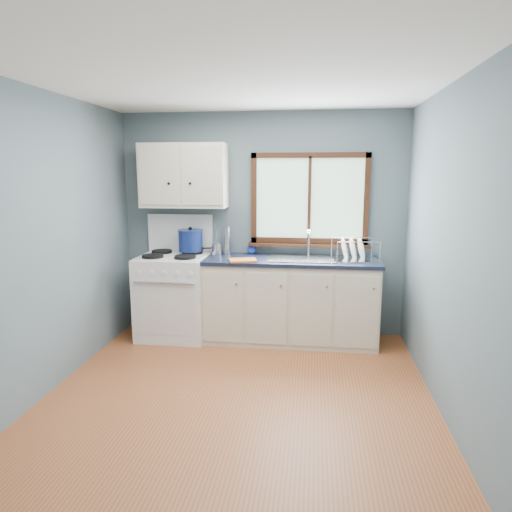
# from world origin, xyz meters

# --- Properties ---
(floor) EXTENTS (3.20, 3.60, 0.02)m
(floor) POSITION_xyz_m (0.00, 0.00, -0.01)
(floor) COLOR #A3572E
(floor) RESTS_ON ground
(ceiling) EXTENTS (3.20, 3.60, 0.02)m
(ceiling) POSITION_xyz_m (0.00, 0.00, 2.51)
(ceiling) COLOR white
(ceiling) RESTS_ON wall_back
(wall_back) EXTENTS (3.20, 0.02, 2.50)m
(wall_back) POSITION_xyz_m (0.00, 1.81, 1.25)
(wall_back) COLOR slate
(wall_back) RESTS_ON ground
(wall_front) EXTENTS (3.20, 0.02, 2.50)m
(wall_front) POSITION_xyz_m (0.00, -1.81, 1.25)
(wall_front) COLOR slate
(wall_front) RESTS_ON ground
(wall_left) EXTENTS (0.02, 3.60, 2.50)m
(wall_left) POSITION_xyz_m (-1.61, 0.00, 1.25)
(wall_left) COLOR slate
(wall_left) RESTS_ON ground
(wall_right) EXTENTS (0.02, 3.60, 2.50)m
(wall_right) POSITION_xyz_m (1.61, 0.00, 1.25)
(wall_right) COLOR slate
(wall_right) RESTS_ON ground
(gas_range) EXTENTS (0.76, 0.69, 1.36)m
(gas_range) POSITION_xyz_m (-0.95, 1.47, 0.49)
(gas_range) COLOR white
(gas_range) RESTS_ON floor
(base_cabinets) EXTENTS (1.85, 0.60, 0.88)m
(base_cabinets) POSITION_xyz_m (0.36, 1.49, 0.41)
(base_cabinets) COLOR beige
(base_cabinets) RESTS_ON floor
(countertop) EXTENTS (1.89, 0.64, 0.04)m
(countertop) POSITION_xyz_m (0.36, 1.49, 0.90)
(countertop) COLOR black
(countertop) RESTS_ON base_cabinets
(sink) EXTENTS (0.84, 0.46, 0.44)m
(sink) POSITION_xyz_m (0.54, 1.49, 0.86)
(sink) COLOR silver
(sink) RESTS_ON countertop
(window) EXTENTS (1.36, 0.10, 1.03)m
(window) POSITION_xyz_m (0.54, 1.77, 1.48)
(window) COLOR #9EC6A8
(window) RESTS_ON wall_back
(upper_cabinets) EXTENTS (0.95, 0.35, 0.70)m
(upper_cabinets) POSITION_xyz_m (-0.85, 1.63, 1.80)
(upper_cabinets) COLOR beige
(upper_cabinets) RESTS_ON wall_back
(skillet) EXTENTS (0.36, 0.30, 0.04)m
(skillet) POSITION_xyz_m (-0.76, 1.63, 0.98)
(skillet) COLOR black
(skillet) RESTS_ON gas_range
(stockpot) EXTENTS (0.31, 0.31, 0.28)m
(stockpot) POSITION_xyz_m (-0.79, 1.61, 1.08)
(stockpot) COLOR navy
(stockpot) RESTS_ON gas_range
(utensil_crock) EXTENTS (0.11, 0.11, 0.34)m
(utensil_crock) POSITION_xyz_m (-0.49, 1.62, 0.99)
(utensil_crock) COLOR silver
(utensil_crock) RESTS_ON countertop
(thermos) EXTENTS (0.07, 0.07, 0.32)m
(thermos) POSITION_xyz_m (-0.38, 1.67, 1.08)
(thermos) COLOR silver
(thermos) RESTS_ON countertop
(soap_bottle) EXTENTS (0.11, 0.11, 0.25)m
(soap_bottle) POSITION_xyz_m (-0.11, 1.73, 1.04)
(soap_bottle) COLOR blue
(soap_bottle) RESTS_ON countertop
(dish_towel) EXTENTS (0.32, 0.27, 0.02)m
(dish_towel) POSITION_xyz_m (-0.14, 1.29, 0.93)
(dish_towel) COLOR orange
(dish_towel) RESTS_ON countertop
(dish_rack) EXTENTS (0.50, 0.41, 0.24)m
(dish_rack) POSITION_xyz_m (1.02, 1.49, 0.98)
(dish_rack) COLOR silver
(dish_rack) RESTS_ON countertop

